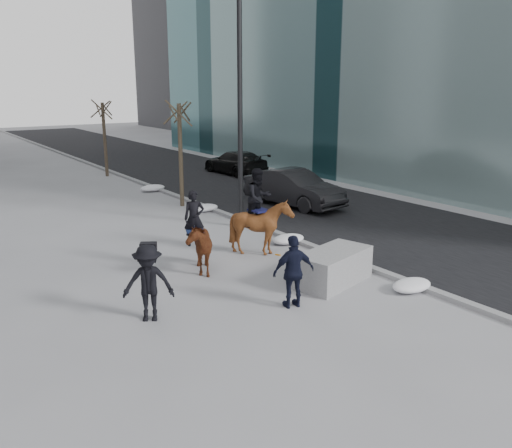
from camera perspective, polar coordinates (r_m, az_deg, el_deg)
ground at (r=13.99m, az=2.81°, el=-6.98°), size 120.00×120.00×0.00m
road at (r=25.73m, az=1.73°, el=3.10°), size 8.00×90.00×0.01m
curb at (r=23.62m, az=-6.13°, el=2.11°), size 0.25×90.00×0.12m
planter at (r=14.47m, az=8.10°, el=-4.51°), size 2.42×1.64×0.89m
car_near at (r=23.32m, az=3.98°, el=3.80°), size 2.29×4.91×1.56m
car_far at (r=31.69m, az=-2.19°, el=6.51°), size 2.11×4.72×1.35m
tree_near at (r=23.22m, az=-7.96°, el=7.71°), size 1.20×1.20×4.81m
tree_far at (r=31.82m, az=-15.66°, el=8.93°), size 1.20×1.20×4.56m
mounted_left at (r=15.20m, az=-6.22°, el=-1.88°), size 1.41×1.94×2.29m
mounted_right at (r=16.57m, az=0.50°, el=0.37°), size 1.47×1.64×2.66m
feeder at (r=12.73m, az=3.98°, el=-5.02°), size 1.10×0.97×1.75m
camera_crew at (r=12.23m, az=-11.27°, el=-6.08°), size 1.31×1.15×1.75m
lamppost at (r=19.22m, az=-1.38°, el=14.17°), size 0.25×2.30×9.09m
snow_piles at (r=20.44m, az=-2.05°, el=0.47°), size 1.24×16.71×0.31m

